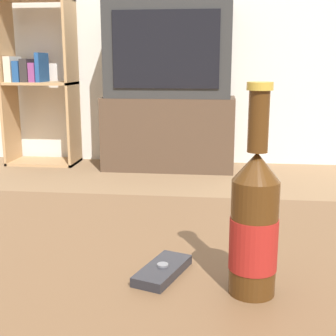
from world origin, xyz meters
name	(u,v)px	position (x,y,z in m)	size (l,w,h in m)	color
coffee_table	(137,296)	(0.00, 0.00, 0.41)	(1.32, 0.71, 0.48)	brown
tv_stand	(169,133)	(-0.26, 2.75, 0.27)	(0.96, 0.40, 0.53)	#4C3828
television	(169,50)	(-0.26, 2.75, 0.86)	(0.89, 0.41, 0.66)	#2D2D2D
bookshelf	(36,80)	(-1.29, 2.81, 0.65)	(0.53, 0.30, 1.25)	tan
beer_bottle	(254,224)	(0.17, -0.09, 0.58)	(0.06, 0.06, 0.28)	#47280F
cell_phone	(163,270)	(0.05, -0.05, 0.49)	(0.08, 0.12, 0.02)	#232328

